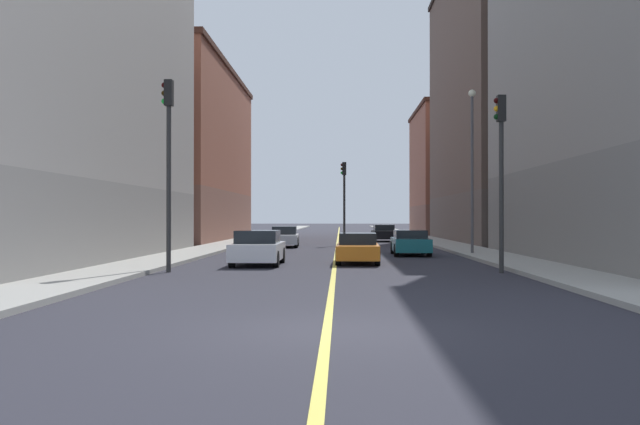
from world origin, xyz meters
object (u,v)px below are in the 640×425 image
car_silver (285,237)px  building_left_far (471,172)px  traffic_light_median_far (344,191)px  building_right_midblock (159,155)px  traffic_light_left_near (501,158)px  street_lamp_left_near (472,155)px  car_black (384,233)px  car_orange (358,248)px  car_white (258,248)px  car_teal (410,243)px  building_left_mid (527,101)px  traffic_light_right_near (168,149)px

car_silver → building_left_far: bearing=61.3°
traffic_light_median_far → building_right_midblock: bearing=150.8°
traffic_light_left_near → street_lamp_left_near: bearing=84.5°
car_silver → traffic_light_median_far: bearing=43.2°
building_left_far → car_black: bearing=-116.4°
car_orange → car_white: bearing=-162.5°
building_right_midblock → car_orange: 32.53m
building_left_far → car_black: (-11.02, -22.23, -6.31)m
car_silver → building_right_midblock: bearing=133.1°
traffic_light_left_near → street_lamp_left_near: 10.72m
building_left_far → traffic_light_left_near: building_left_far is taller
building_right_midblock → traffic_light_median_far: 17.67m
traffic_light_median_far → car_teal: size_ratio=1.34×
building_left_mid → car_silver: building_left_mid is taller
building_left_mid → building_right_midblock: bearing=174.9°
building_left_far → car_teal: building_left_far is taller
car_teal → building_right_midblock: bearing=130.4°
building_right_midblock → traffic_light_right_near: size_ratio=3.79×
street_lamp_left_near → car_silver: street_lamp_left_near is taller
traffic_light_left_near → car_white: bearing=157.3°
traffic_light_right_near → car_white: size_ratio=1.57×
car_white → building_right_midblock: bearing=111.8°
building_left_far → traffic_light_median_far: building_left_far is taller
building_left_mid → car_orange: building_left_mid is taller
building_left_far → building_left_mid: bearing=-90.0°
building_left_mid → car_black: building_left_mid is taller
building_right_midblock → street_lamp_left_near: size_ratio=3.13×
car_black → car_white: bearing=-103.6°
building_left_far → car_white: (-17.74, -49.94, -6.28)m
traffic_light_median_far → street_lamp_left_near: street_lamp_left_near is taller
building_left_far → street_lamp_left_near: 43.77m
traffic_light_right_near → car_silver: (2.39, 20.67, -3.65)m
traffic_light_right_near → building_right_midblock: bearing=105.2°
building_left_far → building_right_midblock: bearing=-144.6°
building_left_far → traffic_light_left_near: (-8.95, -53.62, -3.02)m
car_teal → car_white: bearing=-132.5°
traffic_light_median_far → car_white: 21.13m
traffic_light_left_near → traffic_light_right_near: 11.50m
traffic_light_right_near → traffic_light_median_far: (6.24, 24.29, -0.55)m
car_silver → car_white: bearing=-89.0°
traffic_light_right_near → car_silver: size_ratio=1.48×
building_left_far → traffic_light_median_far: size_ratio=2.89×
building_left_mid → building_left_far: building_left_mid is taller
building_left_mid → car_black: bearing=173.5°
building_left_far → car_white: 53.37m
building_right_midblock → car_white: building_right_midblock is taller
building_right_midblock → car_teal: 29.12m
traffic_light_right_near → street_lamp_left_near: size_ratio=0.83×
building_right_midblock → building_left_far: bearing=35.4°
car_black → car_orange: bearing=-95.9°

